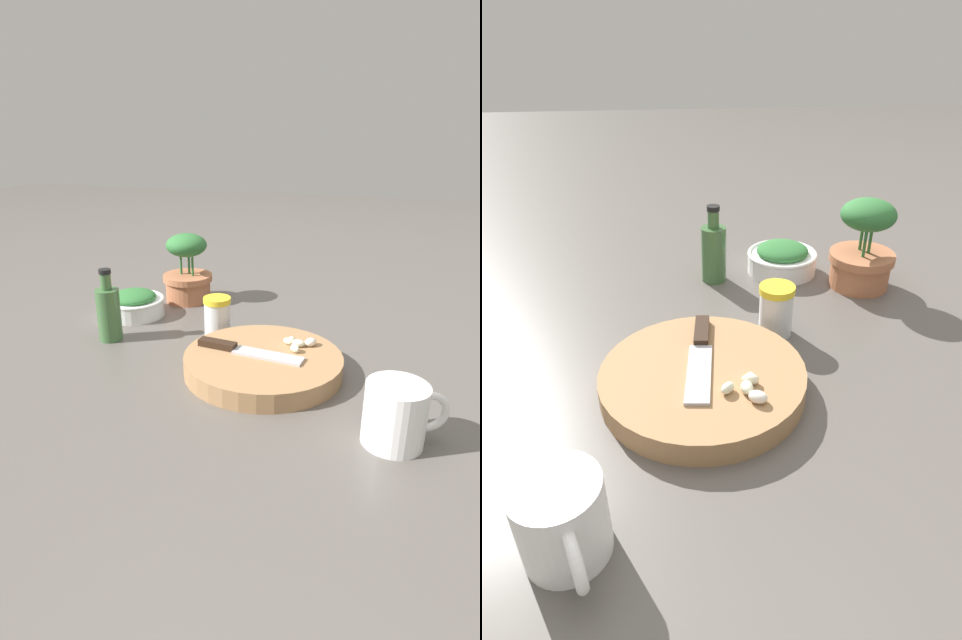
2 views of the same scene
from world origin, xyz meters
TOP-DOWN VIEW (x-y plane):
  - ground_plane at (0.00, 0.00)m, footprint 5.00×5.00m
  - cutting_board at (0.08, -0.05)m, footprint 0.30×0.30m
  - chef_knife at (0.04, -0.05)m, footprint 0.21×0.05m
  - garlic_cloves at (0.14, 0.01)m, footprint 0.07×0.07m
  - herb_bowl at (-0.30, 0.15)m, footprint 0.15×0.15m
  - spice_jar at (-0.06, 0.08)m, footprint 0.06×0.06m
  - coffee_mug at (0.32, -0.20)m, footprint 0.12×0.09m
  - oil_bottle at (-0.27, 0.00)m, footprint 0.05×0.05m
  - potted_herb at (-0.21, 0.29)m, footprint 0.13×0.13m

SIDE VIEW (x-z plane):
  - ground_plane at x=0.00m, z-range 0.00..0.00m
  - cutting_board at x=0.08m, z-range 0.00..0.04m
  - herb_bowl at x=-0.30m, z-range 0.00..0.06m
  - chef_knife at x=0.04m, z-range 0.03..0.05m
  - garlic_cloves at x=0.14m, z-range 0.04..0.05m
  - spice_jar at x=-0.06m, z-range 0.00..0.09m
  - coffee_mug at x=0.32m, z-range 0.00..0.09m
  - oil_bottle at x=-0.27m, z-range -0.02..0.14m
  - potted_herb at x=-0.21m, z-range -0.01..0.17m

